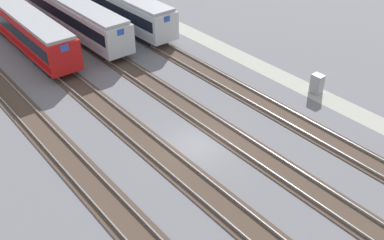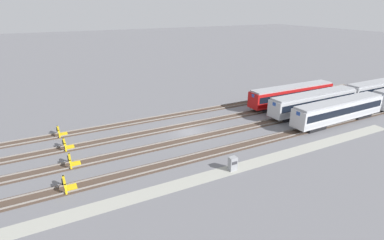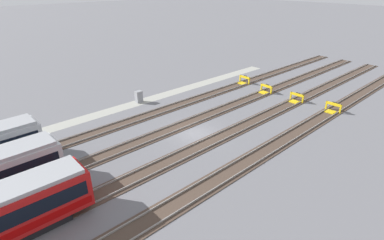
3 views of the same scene
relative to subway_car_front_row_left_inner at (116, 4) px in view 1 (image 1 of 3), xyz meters
The scene contains 10 objects.
ground_plane 23.83m from the subway_car_front_row_left_inner, 161.75° to the left, with size 400.00×400.00×0.00m, color slate.
service_walkway 23.07m from the subway_car_front_row_left_inner, 168.88° to the right, with size 54.00×2.00×0.01m, color #9E9E93.
rail_track_nearest 22.64m from the subway_car_front_row_left_inner, behind, with size 90.00×2.24×0.21m.
rail_track_near_inner 23.18m from the subway_car_front_row_left_inner, 167.58° to the left, with size 90.00×2.24×0.21m.
rail_track_middle 24.71m from the subway_car_front_row_left_inner, 156.28° to the left, with size 90.00×2.24×0.21m.
rail_track_far_inner 27.08m from the subway_car_front_row_left_inner, 146.62° to the left, with size 90.00×2.24×0.21m.
subway_car_front_row_left_inner is the anchor object (origin of this frame).
subway_car_front_row_right_inner 9.92m from the subway_car_front_row_left_inner, 90.00° to the left, with size 18.03×3.02×3.70m.
subway_car_front_row_rightmost 4.91m from the subway_car_front_row_left_inner, 90.00° to the left, with size 18.04×3.07×3.70m.
electrical_cabinet 23.61m from the subway_car_front_row_left_inner, 168.96° to the right, with size 0.90×0.73×1.60m.
Camera 1 is at (-18.67, 15.49, 18.15)m, focal length 42.00 mm.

